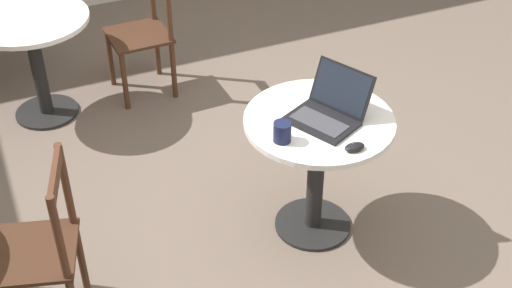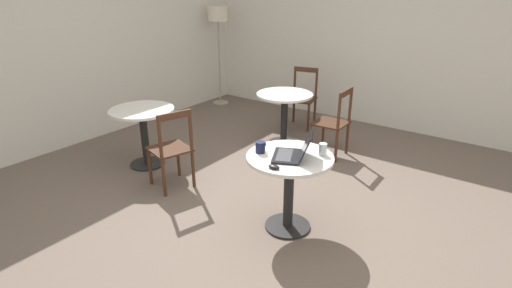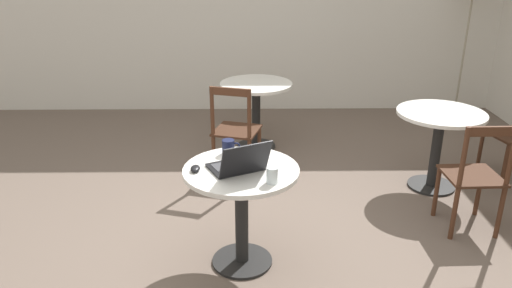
% 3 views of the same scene
% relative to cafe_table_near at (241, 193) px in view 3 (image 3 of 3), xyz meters
% --- Properties ---
extents(ground_plane, '(16.00, 16.00, 0.00)m').
position_rel_cafe_table_near_xyz_m(ground_plane, '(0.02, 0.25, -0.53)').
color(ground_plane, '#66564C').
extents(wall_back, '(9.40, 0.06, 2.70)m').
position_rel_cafe_table_near_xyz_m(wall_back, '(0.02, 3.48, 0.82)').
color(wall_back, silver).
rests_on(wall_back, ground_plane).
extents(cafe_table_near, '(0.75, 0.75, 0.71)m').
position_rel_cafe_table_near_xyz_m(cafe_table_near, '(0.00, 0.00, 0.00)').
color(cafe_table_near, black).
rests_on(cafe_table_near, ground_plane).
extents(cafe_table_mid, '(0.75, 0.75, 0.71)m').
position_rel_cafe_table_near_xyz_m(cafe_table_mid, '(1.70, 1.13, 0.00)').
color(cafe_table_mid, black).
rests_on(cafe_table_mid, ground_plane).
extents(cafe_table_far, '(0.75, 0.75, 0.71)m').
position_rel_cafe_table_near_xyz_m(cafe_table_far, '(0.13, 2.11, 0.00)').
color(cafe_table_far, black).
rests_on(cafe_table_far, ground_plane).
extents(chair_mid_front, '(0.41, 0.41, 0.89)m').
position_rel_cafe_table_near_xyz_m(chair_mid_front, '(1.72, 0.41, -0.09)').
color(chair_mid_front, '#472819').
rests_on(chair_mid_front, ground_plane).
extents(chair_far_front, '(0.49, 0.49, 0.89)m').
position_rel_cafe_table_near_xyz_m(chair_far_front, '(-0.08, 1.41, -0.09)').
color(chair_far_front, '#472819').
rests_on(chair_far_front, ground_plane).
extents(laptop, '(0.43, 0.43, 0.23)m').
position_rel_cafe_table_near_xyz_m(laptop, '(-0.01, -0.04, 0.23)').
color(laptop, black).
rests_on(laptop, cafe_table_near).
extents(mouse, '(0.06, 0.10, 0.03)m').
position_rel_cafe_table_near_xyz_m(mouse, '(-0.29, -0.03, 0.19)').
color(mouse, black).
rests_on(mouse, cafe_table_near).
extents(mug, '(0.12, 0.09, 0.10)m').
position_rel_cafe_table_near_xyz_m(mug, '(-0.09, 0.24, 0.23)').
color(mug, '#141938').
rests_on(mug, cafe_table_near).
extents(drinking_glass, '(0.07, 0.07, 0.10)m').
position_rel_cafe_table_near_xyz_m(drinking_glass, '(0.19, -0.21, 0.23)').
color(drinking_glass, silver).
rests_on(drinking_glass, cafe_table_near).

